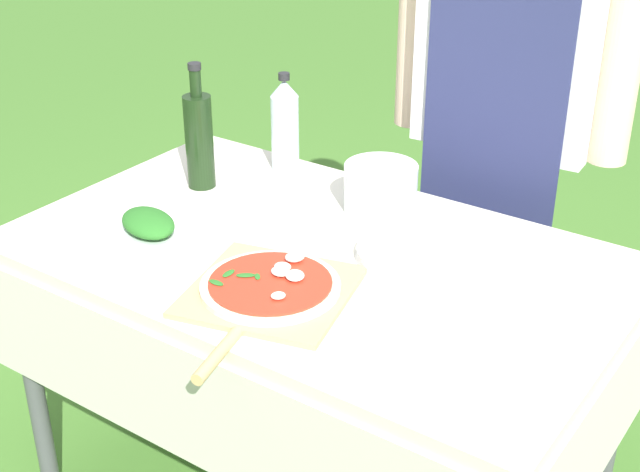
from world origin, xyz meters
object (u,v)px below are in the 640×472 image
Objects in this scene: person_cook at (509,87)px; pizza_on_peel at (269,290)px; mixing_tub at (381,188)px; prep_table at (315,285)px; herb_container at (148,224)px; plate_stack at (414,253)px; oil_bottle at (199,139)px; water_bottle at (285,125)px.

person_cook is 3.32× the size of pizza_on_peel.
prep_table is at bearing -92.07° from mixing_tub.
pizza_on_peel is 0.40m from herb_container.
mixing_tub is at bearing 138.59° from plate_stack.
oil_bottle is at bearing 106.60° from herb_container.
person_cook is 9.50× the size of mixing_tub.
prep_table is at bearing -45.30° from water_bottle.
person_cook is at bearing 41.65° from oil_bottle.
person_cook is at bearing 95.04° from plate_stack.
person_cook reaches higher than prep_table.
oil_bottle is (-0.47, 0.33, 0.11)m from pizza_on_peel.
oil_bottle is at bearing -117.29° from water_bottle.
prep_table is 5.35× the size of plate_stack.
person_cook is 0.60m from plate_stack.
person_cook is at bearing 57.63° from herb_container.
water_bottle is at bearing 29.09° from person_cook.
herb_container is (-0.39, 0.06, 0.01)m from pizza_on_peel.
plate_stack is at bearing -2.62° from oil_bottle.
herb_container is (0.08, -0.27, -0.10)m from oil_bottle.
water_bottle is at bearing 109.81° from pizza_on_peel.
pizza_on_peel is 2.26× the size of herb_container.
plate_stack is (0.19, -0.17, -0.05)m from mixing_tub.
prep_table is 2.70× the size of pizza_on_peel.
herb_container is 0.55m from mixing_tub.
mixing_tub is 0.25m from plate_stack.
water_bottle is at bearing 62.71° from oil_bottle.
pizza_on_peel is 0.47m from mixing_tub.
oil_bottle is 1.83× the size of mixing_tub.
prep_table is 5.18× the size of water_bottle.
person_cook is 5.20× the size of oil_bottle.
mixing_tub reaches higher than herb_container.
oil_bottle reaches higher than herb_container.
herb_container is (-0.03, -0.49, -0.10)m from water_bottle.
prep_table is at bearing 85.17° from pizza_on_peel.
pizza_on_peel is at bearing -56.15° from water_bottle.
herb_container is 0.87× the size of plate_stack.
person_cook is at bearing 70.23° from mixing_tub.
mixing_tub reaches higher than plate_stack.
plate_stack is (0.64, -0.03, -0.12)m from oil_bottle.
oil_bottle is at bearing 37.70° from person_cook.
prep_table is 0.52m from water_bottle.
water_bottle is (-0.36, 0.54, 0.11)m from pizza_on_peel.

